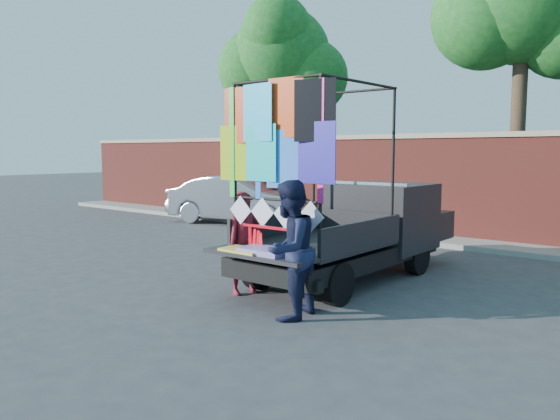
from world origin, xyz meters
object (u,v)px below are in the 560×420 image
Objects in this scene: pickup_truck at (365,229)px; man at (289,250)px; sedan at (239,200)px; woman at (245,243)px.

man is (0.58, -2.87, 0.10)m from pickup_truck.
sedan is 2.77× the size of woman.
man is at bearing -78.57° from pickup_truck.
woman is 1.40m from man.
pickup_truck is 7.41m from sedan.
woman is at bearing -152.37° from sedan.
sedan is at bearing 151.19° from pickup_truck.
sedan is 2.40× the size of man.
woman is at bearing -122.50° from man.
sedan is at bearing -142.02° from man.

